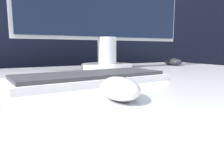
{
  "coord_description": "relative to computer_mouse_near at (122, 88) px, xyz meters",
  "views": [
    {
      "loc": [
        -0.17,
        -0.44,
        0.86
      ],
      "look_at": [
        0.0,
        -0.11,
        0.8
      ],
      "focal_mm": 35.0,
      "sensor_mm": 36.0,
      "label": 1
    }
  ],
  "objects": [
    {
      "name": "computer_mouse_near",
      "position": [
        0.0,
        0.0,
        0.0
      ],
      "size": [
        0.09,
        0.12,
        0.04
      ],
      "rotation": [
        0.0,
        0.0,
        -0.26
      ],
      "color": "white",
      "rests_on": "desk"
    },
    {
      "name": "monitor",
      "position": [
        0.22,
        0.47,
        0.24
      ],
      "size": [
        0.69,
        0.2,
        0.48
      ],
      "color": "silver",
      "rests_on": "desk"
    },
    {
      "name": "keyboard",
      "position": [
        0.02,
        0.17,
        -0.01
      ],
      "size": [
        0.37,
        0.17,
        0.02
      ],
      "rotation": [
        0.0,
        0.0,
        0.07
      ],
      "color": "white",
      "rests_on": "desk"
    },
    {
      "name": "computer_mouse_far",
      "position": [
        0.58,
        0.48,
        -0.0
      ],
      "size": [
        0.06,
        0.11,
        0.03
      ],
      "rotation": [
        0.0,
        0.0,
        0.03
      ],
      "color": "#232328",
      "rests_on": "desk"
    },
    {
      "name": "partition_panel",
      "position": [
        -0.0,
        0.82,
        -0.07
      ],
      "size": [
        5.0,
        0.03,
        1.45
      ],
      "color": "black",
      "rests_on": "ground_plane"
    }
  ]
}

